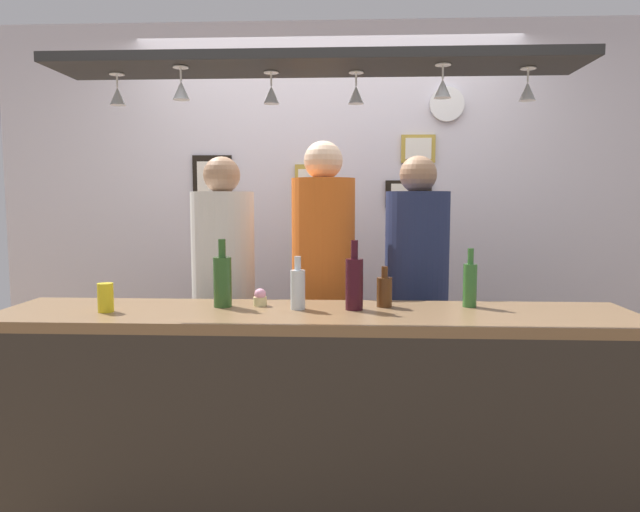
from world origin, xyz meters
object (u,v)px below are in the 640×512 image
object	(u,v)px
person_middle_orange_shirt	(323,271)
picture_frame_caricature	(212,181)
picture_frame_crest	(309,184)
wall_clock	(447,104)
person_left_white_patterned_shirt	(224,280)
bottle_beer_brown_stubby	(384,291)
picture_frame_upper_small	(418,149)
bottle_soda_clear	(298,288)
bottle_beer_green_import	(470,284)
person_right_navy_shirt	(416,281)
bottle_champagne_green	(222,280)
drink_can	(106,298)
bottle_wine_dark_red	(354,282)
cupcake	(260,298)
picture_frame_lower_pair	(408,194)

from	to	relation	value
person_middle_orange_shirt	picture_frame_caricature	xyz separation A→B (m)	(-0.77, 0.73, 0.51)
picture_frame_crest	wall_clock	xyz separation A→B (m)	(0.89, -0.01, 0.51)
person_left_white_patterned_shirt	picture_frame_crest	bearing A→B (deg)	60.22
picture_frame_crest	bottle_beer_brown_stubby	bearing A→B (deg)	-71.83
picture_frame_upper_small	picture_frame_caricature	size ratio (longest dim) A/B	0.65
bottle_beer_brown_stubby	bottle_soda_clear	bearing A→B (deg)	-168.53
bottle_beer_green_import	person_left_white_patterned_shirt	bearing A→B (deg)	155.86
person_left_white_patterned_shirt	picture_frame_caricature	world-z (taller)	picture_frame_caricature
person_right_navy_shirt	picture_frame_upper_small	world-z (taller)	picture_frame_upper_small
bottle_champagne_green	bottle_beer_green_import	size ratio (longest dim) A/B	1.15
picture_frame_upper_small	person_middle_orange_shirt	bearing A→B (deg)	-128.82
drink_can	picture_frame_upper_small	bearing A→B (deg)	44.88
bottle_wine_dark_red	picture_frame_caricature	bearing A→B (deg)	124.35
person_middle_orange_shirt	drink_can	size ratio (longest dim) A/B	14.42
bottle_soda_clear	cupcake	world-z (taller)	bottle_soda_clear
drink_can	picture_frame_caricature	distance (m)	1.56
picture_frame_upper_small	bottle_soda_clear	bearing A→B (deg)	-116.06
picture_frame_crest	bottle_champagne_green	bearing A→B (deg)	-102.34
bottle_wine_dark_red	bottle_champagne_green	world-z (taller)	same
cupcake	picture_frame_lower_pair	world-z (taller)	picture_frame_lower_pair
person_left_white_patterned_shirt	picture_frame_upper_small	distance (m)	1.55
picture_frame_crest	wall_clock	bearing A→B (deg)	-0.40
bottle_wine_dark_red	bottle_beer_brown_stubby	distance (m)	0.16
cupcake	wall_clock	distance (m)	1.95
person_middle_orange_shirt	picture_frame_lower_pair	bearing A→B (deg)	54.10
person_left_white_patterned_shirt	person_right_navy_shirt	bearing A→B (deg)	-0.00
bottle_beer_green_import	picture_frame_lower_pair	distance (m)	1.34
wall_clock	bottle_beer_brown_stubby	bearing A→B (deg)	-110.07
person_left_white_patterned_shirt	person_right_navy_shirt	xyz separation A→B (m)	(1.05, -0.00, 0.00)
picture_frame_caricature	picture_frame_crest	bearing A→B (deg)	0.00
bottle_beer_brown_stubby	bottle_champagne_green	bearing A→B (deg)	-177.23
bottle_soda_clear	picture_frame_caricature	bearing A→B (deg)	116.77
bottle_beer_brown_stubby	bottle_beer_green_import	size ratio (longest dim) A/B	0.69
bottle_champagne_green	person_left_white_patterned_shirt	bearing A→B (deg)	102.07
bottle_wine_dark_red	cupcake	world-z (taller)	bottle_wine_dark_red
picture_frame_crest	person_left_white_patterned_shirt	bearing A→B (deg)	-119.78
picture_frame_upper_small	picture_frame_caricature	world-z (taller)	picture_frame_upper_small
bottle_wine_dark_red	bottle_soda_clear	xyz separation A→B (m)	(-0.24, -0.00, -0.03)
person_middle_orange_shirt	bottle_soda_clear	world-z (taller)	person_middle_orange_shirt
bottle_champagne_green	wall_clock	distance (m)	2.02
person_right_navy_shirt	bottle_wine_dark_red	bearing A→B (deg)	-118.21
picture_frame_upper_small	picture_frame_caricature	xyz separation A→B (m)	(-1.36, 0.00, -0.21)
picture_frame_caricature	bottle_beer_brown_stubby	bearing A→B (deg)	-50.43
bottle_wine_dark_red	bottle_champagne_green	bearing A→B (deg)	176.11
bottle_beer_brown_stubby	bottle_wine_dark_red	bearing A→B (deg)	-151.11
bottle_champagne_green	picture_frame_caricature	bearing A→B (deg)	104.92
bottle_soda_clear	picture_frame_upper_small	distance (m)	1.68
person_left_white_patterned_shirt	bottle_beer_green_import	xyz separation A→B (m)	(1.22, -0.55, 0.07)
person_middle_orange_shirt	drink_can	xyz separation A→B (m)	(-0.89, -0.74, -0.03)
person_left_white_patterned_shirt	cupcake	world-z (taller)	person_left_white_patterned_shirt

